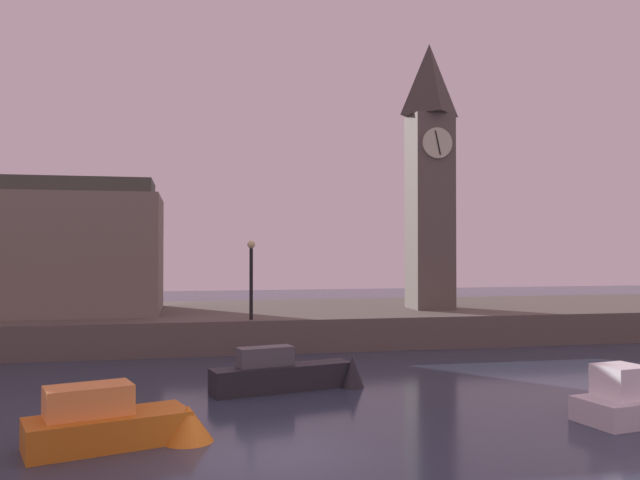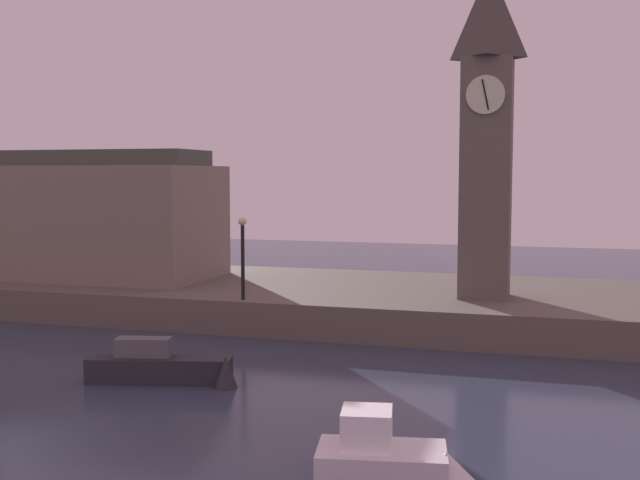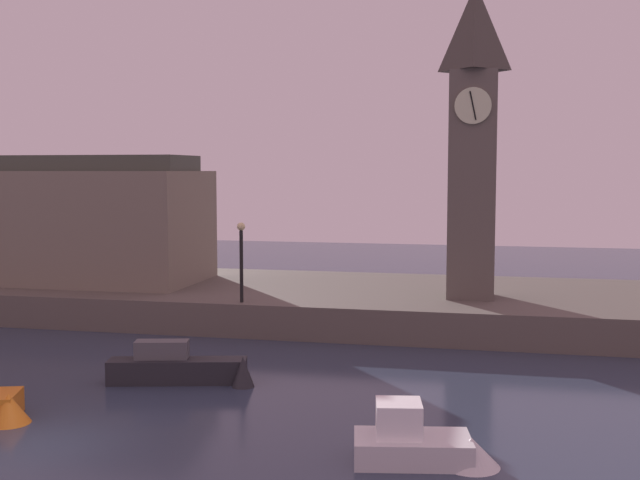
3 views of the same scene
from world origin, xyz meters
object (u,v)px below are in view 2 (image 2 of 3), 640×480
at_px(streetlamp, 243,248).
at_px(boat_barge_dark, 168,367).
at_px(parliament_hall, 62,214).
at_px(boat_ferry_white, 396,457).
at_px(clock_tower, 487,128).

distance_m(streetlamp, boat_barge_dark, 8.59).
bearing_deg(parliament_hall, boat_ferry_white, -40.57).
height_order(streetlamp, boat_ferry_white, streetlamp).
xyz_separation_m(clock_tower, boat_ferry_white, (-0.55, -17.28, -8.37)).
xyz_separation_m(parliament_hall, boat_ferry_white, (21.64, -18.53, -4.29)).
distance_m(parliament_hall, boat_barge_dark, 18.70).
relative_size(parliament_hall, boat_barge_dark, 2.93).
relative_size(clock_tower, streetlamp, 3.99).
bearing_deg(boat_ferry_white, clock_tower, 88.17).
xyz_separation_m(boat_ferry_white, boat_barge_dark, (-8.72, 5.70, 0.04)).
height_order(boat_ferry_white, boat_barge_dark, boat_ferry_white).
bearing_deg(clock_tower, parliament_hall, 176.79).
bearing_deg(boat_barge_dark, parliament_hall, 135.21).
height_order(clock_tower, parliament_hall, clock_tower).
xyz_separation_m(parliament_hall, boat_barge_dark, (12.92, -12.83, -4.25)).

